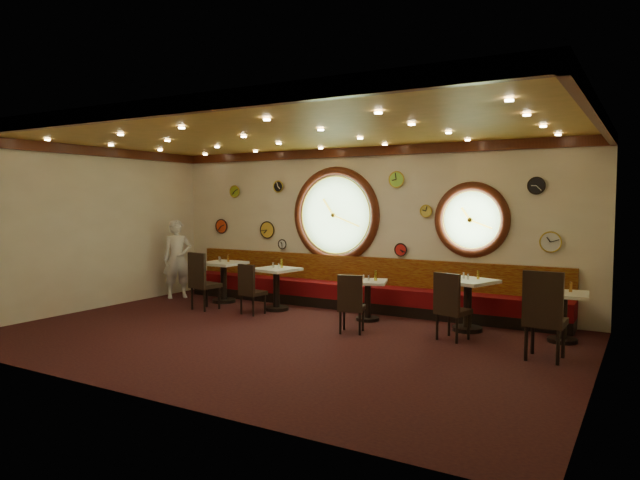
{
  "coord_description": "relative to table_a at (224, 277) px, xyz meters",
  "views": [
    {
      "loc": [
        5.03,
        -7.26,
        2.15
      ],
      "look_at": [
        0.31,
        0.8,
        1.5
      ],
      "focal_mm": 32.0,
      "sensor_mm": 36.0,
      "label": 1
    }
  ],
  "objects": [
    {
      "name": "floor",
      "position": [
        2.76,
        -2.01,
        -0.54
      ],
      "size": [
        9.0,
        6.0,
        0.0
      ],
      "primitive_type": "cube",
      "color": "black",
      "rests_on": "ground"
    },
    {
      "name": "ceiling",
      "position": [
        2.76,
        -2.01,
        2.66
      ],
      "size": [
        9.0,
        6.0,
        0.02
      ],
      "primitive_type": "cube",
      "color": "gold",
      "rests_on": "wall_back"
    },
    {
      "name": "wall_back",
      "position": [
        2.76,
        0.99,
        1.06
      ],
      "size": [
        9.0,
        0.02,
        3.2
      ],
      "primitive_type": "cube",
      "color": "beige",
      "rests_on": "floor"
    },
    {
      "name": "wall_front",
      "position": [
        2.76,
        -5.01,
        1.06
      ],
      "size": [
        9.0,
        0.02,
        3.2
      ],
      "primitive_type": "cube",
      "color": "beige",
      "rests_on": "floor"
    },
    {
      "name": "wall_left",
      "position": [
        -1.74,
        -2.01,
        1.06
      ],
      "size": [
        0.02,
        6.0,
        3.2
      ],
      "primitive_type": "cube",
      "color": "beige",
      "rests_on": "floor"
    },
    {
      "name": "wall_right",
      "position": [
        7.26,
        -2.01,
        1.06
      ],
      "size": [
        0.02,
        6.0,
        3.2
      ],
      "primitive_type": "cube",
      "color": "beige",
      "rests_on": "floor"
    },
    {
      "name": "molding_back",
      "position": [
        2.76,
        0.94,
        2.57
      ],
      "size": [
        9.0,
        0.1,
        0.18
      ],
      "primitive_type": "cube",
      "color": "#3D160B",
      "rests_on": "wall_back"
    },
    {
      "name": "molding_front",
      "position": [
        2.76,
        -4.96,
        2.57
      ],
      "size": [
        9.0,
        0.1,
        0.18
      ],
      "primitive_type": "cube",
      "color": "#3D160B",
      "rests_on": "wall_back"
    },
    {
      "name": "molding_left",
      "position": [
        -1.69,
        -2.01,
        2.57
      ],
      "size": [
        0.1,
        6.0,
        0.18
      ],
      "primitive_type": "cube",
      "color": "#3D160B",
      "rests_on": "wall_back"
    },
    {
      "name": "molding_right",
      "position": [
        7.21,
        -2.01,
        2.57
      ],
      "size": [
        0.1,
        6.0,
        0.18
      ],
      "primitive_type": "cube",
      "color": "#3D160B",
      "rests_on": "wall_back"
    },
    {
      "name": "banquette_base",
      "position": [
        2.76,
        0.71,
        -0.44
      ],
      "size": [
        8.0,
        0.55,
        0.2
      ],
      "primitive_type": "cube",
      "color": "black",
      "rests_on": "floor"
    },
    {
      "name": "banquette_seat",
      "position": [
        2.76,
        0.71,
        -0.19
      ],
      "size": [
        8.0,
        0.55,
        0.3
      ],
      "primitive_type": "cube",
      "color": "#5A070D",
      "rests_on": "banquette_base"
    },
    {
      "name": "banquette_back",
      "position": [
        2.76,
        0.93,
        0.21
      ],
      "size": [
        8.0,
        0.1,
        0.55
      ],
      "primitive_type": "cube",
      "color": "#5F1207",
      "rests_on": "wall_back"
    },
    {
      "name": "porthole_left_glass",
      "position": [
        2.16,
        0.98,
        1.31
      ],
      "size": [
        1.66,
        0.02,
        1.66
      ],
      "primitive_type": "cylinder",
      "rotation": [
        1.57,
        0.0,
        0.0
      ],
      "color": "#7BAA66",
      "rests_on": "wall_back"
    },
    {
      "name": "porthole_left_frame",
      "position": [
        2.16,
        0.97,
        1.31
      ],
      "size": [
        1.98,
        0.18,
        1.98
      ],
      "primitive_type": "torus",
      "rotation": [
        1.57,
        0.0,
        0.0
      ],
      "color": "#3D160B",
      "rests_on": "wall_back"
    },
    {
      "name": "porthole_left_ring",
      "position": [
        2.16,
        0.94,
        1.31
      ],
      "size": [
        1.61,
        0.03,
        1.61
      ],
      "primitive_type": "torus",
      "rotation": [
        1.57,
        0.0,
        0.0
      ],
      "color": "gold",
      "rests_on": "wall_back"
    },
    {
      "name": "porthole_right_glass",
      "position": [
        4.96,
        0.98,
        1.26
      ],
      "size": [
        1.1,
        0.02,
        1.1
      ],
      "primitive_type": "cylinder",
      "rotation": [
        1.57,
        0.0,
        0.0
      ],
      "color": "#7BAA66",
      "rests_on": "wall_back"
    },
    {
      "name": "porthole_right_frame",
      "position": [
        4.96,
        0.97,
        1.26
      ],
      "size": [
        1.38,
        0.18,
        1.38
      ],
      "primitive_type": "torus",
      "rotation": [
        1.57,
        0.0,
        0.0
      ],
      "color": "#3D160B",
      "rests_on": "wall_back"
    },
    {
      "name": "porthole_right_ring",
      "position": [
        4.96,
        0.94,
        1.26
      ],
      "size": [
        1.09,
        0.03,
        1.09
      ],
      "primitive_type": "torus",
      "rotation": [
        1.57,
        0.0,
        0.0
      ],
      "color": "gold",
      "rests_on": "wall_back"
    },
    {
      "name": "wall_clock_0",
      "position": [
        6.31,
        0.95,
        0.91
      ],
      "size": [
        0.34,
        0.03,
        0.34
      ],
      "primitive_type": "cylinder",
      "rotation": [
        1.57,
        0.0,
        0.0
      ],
      "color": "white",
      "rests_on": "wall_back"
    },
    {
      "name": "wall_clock_1",
      "position": [
        -0.84,
        0.95,
        1.01
      ],
      "size": [
        0.32,
        0.03,
        0.32
      ],
      "primitive_type": "cylinder",
      "rotation": [
        1.57,
        0.0,
        0.0
      ],
      "color": "red",
      "rests_on": "wall_back"
    },
    {
      "name": "wall_clock_2",
      "position": [
        3.61,
        0.95,
        0.66
      ],
      "size": [
        0.24,
        0.03,
        0.24
      ],
      "primitive_type": "cylinder",
      "rotation": [
        1.57,
        0.0,
        0.0
      ],
      "color": "red",
      "rests_on": "wall_back"
    },
    {
      "name": "wall_clock_3",
      "position": [
        -0.44,
        0.95,
        1.81
      ],
      "size": [
        0.26,
        0.03,
        0.26
      ],
      "primitive_type": "cylinder",
      "rotation": [
        1.57,
        0.0,
        0.0
      ],
      "color": "#92B323",
      "rests_on": "wall_back"
    },
    {
      "name": "wall_clock_4",
      "position": [
        0.46,
        0.95,
        0.96
      ],
      "size": [
        0.36,
        0.03,
        0.36
      ],
      "primitive_type": "cylinder",
      "rotation": [
        1.57,
        0.0,
        0.0
      ],
      "color": "gold",
      "rests_on": "wall_back"
    },
    {
      "name": "wall_clock_5",
      "position": [
        6.06,
        0.95,
        1.86
      ],
      "size": [
        0.28,
        0.03,
        0.28
      ],
      "primitive_type": "cylinder",
      "rotation": [
        1.57,
        0.0,
        0.0
      ],
      "color": "black",
      "rests_on": "wall_back"
    },
    {
      "name": "wall_clock_6",
      "position": [
        4.11,
        0.95,
        1.41
      ],
      "size": [
        0.22,
        0.03,
        0.22
      ],
      "primitive_type": "cylinder",
      "rotation": [
        1.57,
        0.0,
        0.0
      ],
      "color": "gold",
      "rests_on": "wall_back"
    },
    {
      "name": "wall_clock_7",
      "position": [
        0.86,
        0.95,
        0.66
      ],
      "size": [
        0.2,
        0.03,
        0.2
      ],
      "primitive_type": "cylinder",
      "rotation": [
        1.57,
        0.0,
        0.0
      ],
      "color": "white",
      "rests_on": "wall_back"
    },
    {
      "name": "wall_clock_8",
      "position": [
        3.51,
        0.95,
        2.01
      ],
      "size": [
        0.3,
        0.03,
        0.3
      ],
      "primitive_type": "cylinder",
      "rotation": [
        1.57,
        0.0,
        0.0
      ],
      "color": "#93E146",
      "rests_on": "wall_back"
    },
    {
      "name": "wall_clock_9",
      "position": [
        0.76,
        0.95,
        1.91
      ],
      "size": [
        0.24,
        0.03,
        0.24
      ],
      "primitive_type": "cylinder",
      "rotation": [
        1.57,
        0.0,
        0.0
      ],
      "color": "black",
      "rests_on": "wall_back"
    },
    {
      "name": "table_a",
      "position": [
        0.0,
        0.0,
        0.0
      ],
      "size": [
        0.78,
        0.78,
        0.86
      ],
      "color": "black",
      "rests_on": "floor"
    },
    {
      "name": "table_b",
      "position": [
        1.46,
        -0.15,
        -0.02
      ],
      "size": [
        0.86,
        0.86,
        0.83
      ],
      "color": "black",
      "rests_on": "floor"
    },
    {
      "name": "table_c",
      "position": [
        3.42,
        -0.12,
        -0.08
      ],
      "size": [
        0.83,
        0.83,
        0.72
      ],
      "color": "black",
      "rests_on": "floor"
    },
    {
      "name": "table_d",
      "position": [
        5.2,
        -0.04,
        -0.0
      ],
      "size": [
        0.99,
        0.99,
        0.85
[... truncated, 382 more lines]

